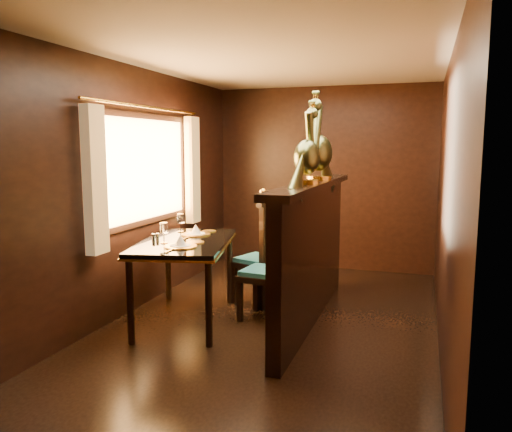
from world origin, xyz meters
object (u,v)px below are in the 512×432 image
Objects in this scene: chair_left at (276,254)px; peacock_left at (307,142)px; dining_table at (185,248)px; peacock_right at (319,137)px; chair_right at (267,244)px.

peacock_left is (0.32, -0.17, 1.07)m from chair_left.
peacock_right is at bearing 16.50° from dining_table.
peacock_right is at bearing 9.62° from chair_right.
dining_table is at bearing -154.20° from chair_left.
dining_table is 1.78× the size of peacock_right.
chair_right is 1.26m from peacock_right.
chair_right reaches higher than dining_table.
chair_left is 1.50× the size of peacock_right.
peacock_right reaches higher than chair_left.
peacock_right is (0.00, 0.54, 0.05)m from peacock_left.
chair_left is (0.83, 0.29, -0.07)m from dining_table.
chair_right is 1.37m from peacock_left.
dining_table is 1.54m from peacock_left.
peacock_right is (0.32, 0.37, 1.12)m from chair_left.
peacock_right reaches higher than chair_right.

